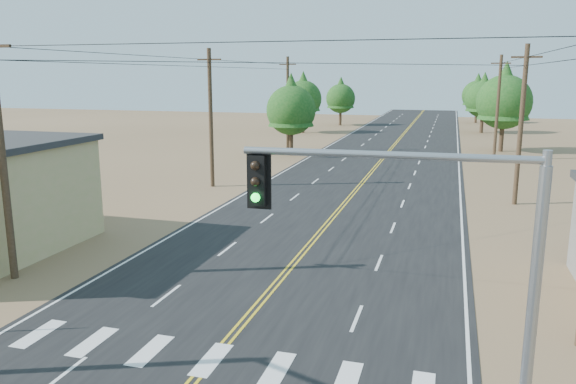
% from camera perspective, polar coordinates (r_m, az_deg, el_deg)
% --- Properties ---
extents(road, '(15.00, 200.00, 0.02)m').
position_cam_1_polar(road, '(37.22, 6.03, -0.86)').
color(road, black).
rests_on(road, ground).
extents(utility_pole_left_near, '(1.80, 0.30, 10.00)m').
position_cam_1_polar(utility_pole_left_near, '(24.65, -27.07, 3.47)').
color(utility_pole_left_near, '#4C3826').
rests_on(utility_pole_left_near, ground).
extents(utility_pole_left_mid, '(1.80, 0.30, 10.00)m').
position_cam_1_polar(utility_pole_left_mid, '(41.45, -7.86, 7.54)').
color(utility_pole_left_mid, '#4C3826').
rests_on(utility_pole_left_mid, ground).
extents(utility_pole_left_far, '(1.80, 0.30, 10.00)m').
position_cam_1_polar(utility_pole_left_far, '(60.24, -0.03, 8.96)').
color(utility_pole_left_far, '#4C3826').
rests_on(utility_pole_left_far, ground).
extents(utility_pole_right_mid, '(1.80, 0.30, 10.00)m').
position_cam_1_polar(utility_pole_right_mid, '(38.11, 22.59, 6.38)').
color(utility_pole_right_mid, '#4C3826').
rests_on(utility_pole_right_mid, ground).
extents(utility_pole_right_far, '(1.80, 0.30, 10.00)m').
position_cam_1_polar(utility_pole_right_far, '(57.99, 20.53, 8.11)').
color(utility_pole_right_far, '#4C3826').
rests_on(utility_pole_right_far, ground).
extents(signal_mast_right, '(5.80, 0.56, 6.84)m').
position_cam_1_polar(signal_mast_right, '(11.31, 15.56, -6.74)').
color(signal_mast_right, gray).
rests_on(signal_mast_right, ground).
extents(tree_left_near, '(5.02, 5.02, 8.37)m').
position_cam_1_polar(tree_left_near, '(57.43, 0.31, 8.82)').
color(tree_left_near, '#3F2D1E').
rests_on(tree_left_near, ground).
extents(tree_left_mid, '(5.20, 5.20, 8.67)m').
position_cam_1_polar(tree_left_mid, '(80.28, 1.55, 9.81)').
color(tree_left_mid, '#3F2D1E').
rests_on(tree_left_mid, ground).
extents(tree_left_far, '(4.72, 4.72, 7.87)m').
position_cam_1_polar(tree_left_far, '(92.72, 5.38, 9.73)').
color(tree_left_far, '#3F2D1E').
rests_on(tree_left_far, ground).
extents(tree_right_near, '(5.76, 5.76, 9.60)m').
position_cam_1_polar(tree_right_near, '(64.57, 21.15, 9.04)').
color(tree_right_near, '#3F2D1E').
rests_on(tree_right_near, ground).
extents(tree_right_mid, '(5.13, 5.13, 8.55)m').
position_cam_1_polar(tree_right_mid, '(84.65, 19.26, 9.22)').
color(tree_right_mid, '#3F2D1E').
rests_on(tree_right_mid, ground).
extents(tree_right_far, '(5.08, 5.08, 8.46)m').
position_cam_1_polar(tree_right_far, '(102.09, 18.69, 9.57)').
color(tree_right_far, '#3F2D1E').
rests_on(tree_right_far, ground).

